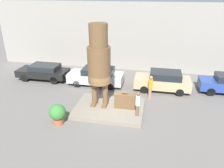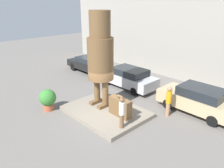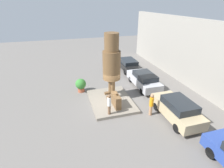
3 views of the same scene
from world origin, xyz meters
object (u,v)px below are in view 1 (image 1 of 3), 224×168
giant_suitcase (125,101)px  tourist (138,103)px  planter_pot (58,113)px  parked_car_silver (96,76)px  worker_hivis (150,86)px  statue_figure (99,60)px  parked_car_tan (163,81)px  parked_car_black (44,71)px

giant_suitcase → tourist: bearing=-41.7°
tourist → planter_pot: bearing=-161.9°
parked_car_silver → worker_hivis: size_ratio=2.59×
statue_figure → tourist: statue_figure is taller
planter_pot → statue_figure: bearing=51.2°
parked_car_silver → parked_car_tan: 5.68m
parked_car_tan → worker_hivis: size_ratio=2.44×
planter_pot → worker_hivis: 7.23m
parked_car_silver → planter_pot: bearing=83.3°
giant_suitcase → worker_hivis: 2.84m
parked_car_black → worker_hivis: bearing=169.3°
tourist → planter_pot: (-4.79, -1.56, -0.42)m
parked_car_silver → parked_car_tan: size_ratio=1.06×
statue_figure → worker_hivis: size_ratio=3.06×
tourist → worker_hivis: bearing=77.8°
parked_car_black → planter_pot: 7.89m
tourist → parked_car_black: bearing=151.3°
tourist → parked_car_black: size_ratio=0.36×
tourist → parked_car_silver: (-4.04, 4.81, -0.35)m
parked_car_silver → parked_car_tan: bearing=179.8°
giant_suitcase → parked_car_black: bearing=153.0°
statue_figure → parked_car_tan: (4.39, 3.81, -2.68)m
tourist → worker_hivis: tourist is taller
giant_suitcase → parked_car_black: giant_suitcase is taller
giant_suitcase → statue_figure: bearing=175.4°
worker_hivis → planter_pot: bearing=-139.2°
parked_car_silver → worker_hivis: bearing=160.7°
planter_pot → worker_hivis: worker_hivis is taller
statue_figure → parked_car_silver: 4.88m
parked_car_black → giant_suitcase: bearing=153.0°
parked_car_tan → planter_pot: (-6.43, -6.35, -0.11)m
parked_car_tan → planter_pot: 9.04m
giant_suitcase → tourist: size_ratio=0.83×
parked_car_tan → parked_car_black: bearing=-1.2°
parked_car_black → parked_car_silver: 5.11m
parked_car_black → planter_pot: (4.36, -6.58, -0.04)m
planter_pot → parked_car_black: bearing=123.5°
parked_car_black → parked_car_silver: bearing=177.7°
statue_figure → giant_suitcase: statue_figure is taller
statue_figure → giant_suitcase: bearing=-4.6°
giant_suitcase → worker_hivis: (1.62, 2.32, 0.23)m
tourist → parked_car_silver: 6.29m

